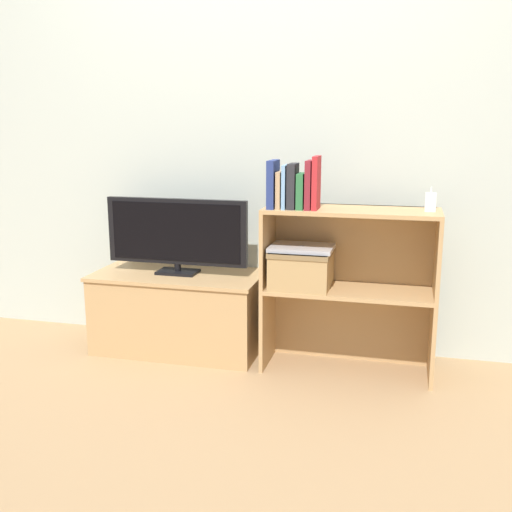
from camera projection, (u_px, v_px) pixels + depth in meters
The scene contains 16 objects.
ground_plane at pixel (248, 372), 3.08m from camera, with size 16.00×16.00×0.00m, color #A37F56.
wall_back at pixel (270, 133), 3.27m from camera, with size 10.00×0.05×2.40m.
tv_stand at pixel (179, 311), 3.35m from camera, with size 0.93×0.46×0.44m.
tv at pixel (177, 233), 3.25m from camera, with size 0.79×0.14×0.41m.
bookshelf_lower_tier at pixel (349, 315), 3.12m from camera, with size 0.86×0.33×0.44m.
bookshelf_upper_tier at pixel (352, 235), 3.02m from camera, with size 0.86×0.33×0.41m.
book_navy at pixel (273, 184), 2.94m from camera, with size 0.04×0.15×0.23m.
book_tan at pixel (280, 190), 2.94m from camera, with size 0.02×0.13×0.18m.
book_skyblue at pixel (286, 187), 2.93m from camera, with size 0.02×0.14×0.21m.
book_charcoal at pixel (293, 186), 2.92m from camera, with size 0.04×0.13×0.22m.
book_forest at pixel (301, 191), 2.91m from camera, with size 0.03×0.13×0.17m.
book_maroon at pixel (309, 185), 2.90m from camera, with size 0.03×0.13×0.24m.
book_crimson at pixel (316, 183), 2.89m from camera, with size 0.03×0.13×0.26m.
baby_monitor at pixel (430, 202), 2.84m from camera, with size 0.05×0.04×0.12m.
storage_basket_left at pixel (302, 266), 3.04m from camera, with size 0.31×0.29×0.19m.
laptop at pixel (302, 248), 3.02m from camera, with size 0.32×0.24×0.02m.
Camera 1 is at (0.74, -2.78, 1.26)m, focal length 42.00 mm.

